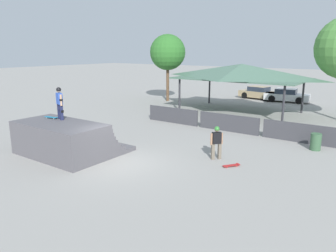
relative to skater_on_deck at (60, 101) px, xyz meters
The scene contains 12 objects.
ground_plane 4.39m from the skater_on_deck, ahead, with size 160.00×160.00×0.00m, color gray.
quarter_pipe_ramp 1.90m from the skater_on_deck, 24.93° to the right, with size 4.58×3.91×1.60m.
skater_on_deck is the anchor object (origin of this frame).
skateboard_on_deck 1.02m from the skater_on_deck, 167.50° to the right, with size 0.83×0.33×0.09m.
bystander_walking 7.74m from the skater_on_deck, 25.70° to the left, with size 0.47×0.53×1.55m.
skateboard_on_ground 8.68m from the skater_on_deck, 19.63° to the left, with size 0.61×0.75×0.09m.
barrier_fence 10.00m from the skater_on_deck, 59.52° to the left, with size 12.25×0.12×1.05m.
pavilion_shelter 15.19m from the skater_on_deck, 78.93° to the left, with size 9.81×5.95×3.84m.
tree_far_back 17.21m from the skater_on_deck, 107.86° to the left, with size 3.38×3.38×6.37m.
trash_bin 12.82m from the skater_on_deck, 36.10° to the left, with size 0.52×0.52×0.85m, color #385B3D.
parked_car_tan 22.95m from the skater_on_deck, 86.04° to the left, with size 4.25×2.41×1.27m.
parked_car_white 22.97m from the skater_on_deck, 78.86° to the left, with size 4.23×2.19×1.27m.
Camera 1 is at (9.78, -9.88, 4.93)m, focal length 35.00 mm.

